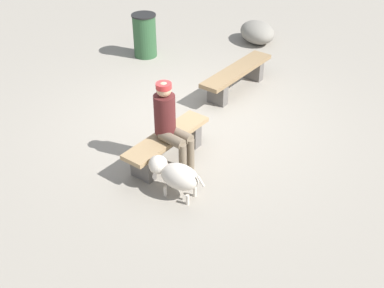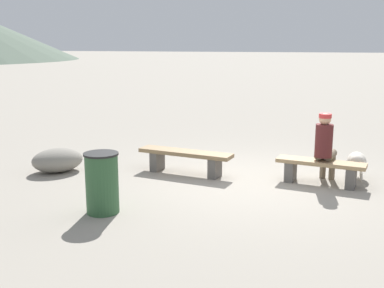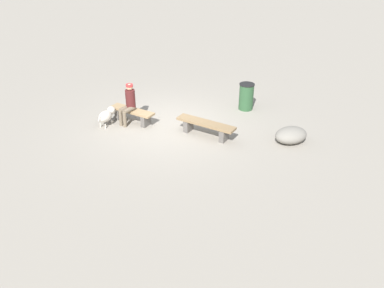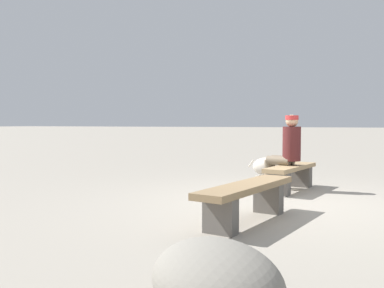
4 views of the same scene
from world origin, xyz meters
name	(u,v)px [view 1 (image 1 of 4)]	position (x,y,z in m)	size (l,w,h in m)	color
ground	(195,121)	(0.00, 0.00, -0.03)	(210.00, 210.00, 0.06)	gray
bench_left	(237,75)	(-1.30, 0.21, 0.31)	(1.88, 0.72, 0.45)	#605B56
bench_right	(167,143)	(1.19, 0.14, 0.29)	(1.58, 0.65, 0.43)	#605B56
seated_person	(170,121)	(1.25, 0.22, 0.72)	(0.41, 0.62, 1.28)	#511E1E
dog	(175,174)	(1.84, 0.62, 0.33)	(0.38, 0.83, 0.52)	beige
trash_bin	(145,35)	(-1.93, -2.14, 0.45)	(0.51, 0.51, 0.91)	#2D5633
boulder	(257,32)	(-3.74, -0.27, 0.23)	(0.97, 0.71, 0.46)	gray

